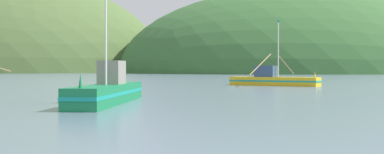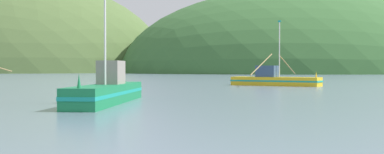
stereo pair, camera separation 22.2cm
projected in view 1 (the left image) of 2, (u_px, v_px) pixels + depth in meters
The scene contains 4 objects.
hill_mid_left at pixel (288, 73), 207.63m from camera, with size 151.47×121.18×73.22m, color #386633.
hill_mid_right at pixel (16, 72), 228.87m from camera, with size 149.12×119.29×92.21m, color #516B38.
fishing_boat_green at pixel (109, 91), 27.28m from camera, with size 4.03×11.42×7.42m.
fishing_boat_yellow at pixel (273, 79), 54.56m from camera, with size 9.84×11.26×7.66m.
Camera 1 is at (-1.86, -5.39, 2.08)m, focal length 43.23 mm.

